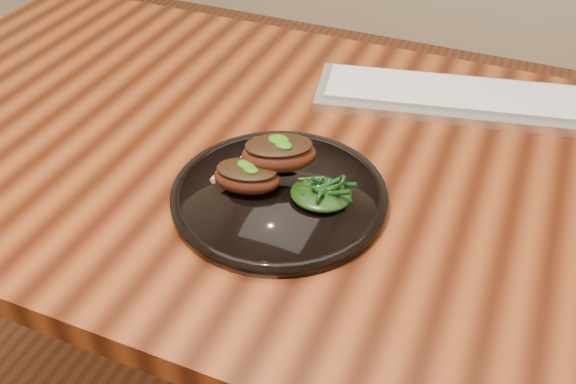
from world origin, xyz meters
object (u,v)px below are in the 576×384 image
object	(u,v)px
lamb_chop_front	(247,176)
keyboard	(458,98)
greens_heap	(321,191)
desk	(319,202)
plate	(279,195)

from	to	relation	value
lamb_chop_front	keyboard	bearing A→B (deg)	58.95
greens_heap	keyboard	size ratio (longest dim) A/B	0.17
desk	keyboard	world-z (taller)	keyboard
desk	greens_heap	distance (m)	0.16
plate	keyboard	distance (m)	0.39
desk	plate	xyz separation A→B (m)	(-0.02, -0.11, 0.09)
desk	plate	bearing A→B (deg)	-100.03
desk	plate	distance (m)	0.15
plate	greens_heap	world-z (taller)	greens_heap
lamb_chop_front	greens_heap	size ratio (longest dim) A/B	1.23
plate	lamb_chop_front	bearing A→B (deg)	-166.26
desk	greens_heap	xyz separation A→B (m)	(0.04, -0.11, 0.11)
lamb_chop_front	keyboard	distance (m)	0.42
keyboard	plate	bearing A→B (deg)	-116.50
desk	lamb_chop_front	size ratio (longest dim) A/B	15.72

